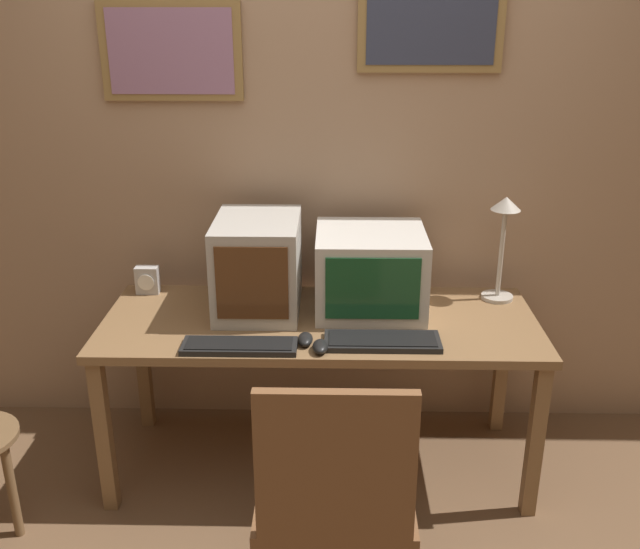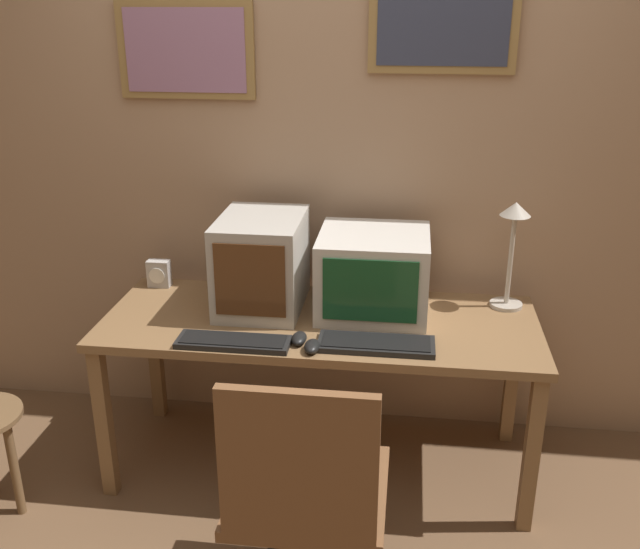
# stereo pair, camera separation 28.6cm
# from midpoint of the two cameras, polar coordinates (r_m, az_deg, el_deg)

# --- Properties ---
(wall_back) EXTENTS (8.00, 0.08, 2.60)m
(wall_back) POSITION_cam_midpoint_polar(r_m,az_deg,el_deg) (3.19, -2.44, 9.69)
(wall_back) COLOR tan
(wall_back) RESTS_ON ground_plane
(desk) EXTENTS (1.79, 0.71, 0.71)m
(desk) POSITION_cam_midpoint_polar(r_m,az_deg,el_deg) (2.97, -2.77, -4.93)
(desk) COLOR olive
(desk) RESTS_ON ground_plane
(monitor_left) EXTENTS (0.34, 0.46, 0.39)m
(monitor_left) POSITION_cam_midpoint_polar(r_m,az_deg,el_deg) (2.99, -7.73, 0.72)
(monitor_left) COLOR #B7B2A8
(monitor_left) RESTS_ON desk
(monitor_right) EXTENTS (0.45, 0.44, 0.34)m
(monitor_right) POSITION_cam_midpoint_polar(r_m,az_deg,el_deg) (2.98, 1.30, 0.26)
(monitor_right) COLOR beige
(monitor_right) RESTS_ON desk
(keyboard_main) EXTENTS (0.43, 0.14, 0.03)m
(keyboard_main) POSITION_cam_midpoint_polar(r_m,az_deg,el_deg) (2.72, -9.48, -5.72)
(keyboard_main) COLOR black
(keyboard_main) RESTS_ON desk
(keyboard_side) EXTENTS (0.44, 0.16, 0.03)m
(keyboard_side) POSITION_cam_midpoint_polar(r_m,az_deg,el_deg) (2.72, 2.02, -5.41)
(keyboard_side) COLOR black
(keyboard_side) RESTS_ON desk
(mouse_near_keyboard) EXTENTS (0.06, 0.10, 0.04)m
(mouse_near_keyboard) POSITION_cam_midpoint_polar(r_m,az_deg,el_deg) (2.67, -3.06, -5.85)
(mouse_near_keyboard) COLOR black
(mouse_near_keyboard) RESTS_ON desk
(mouse_far_corner) EXTENTS (0.06, 0.10, 0.04)m
(mouse_far_corner) POSITION_cam_midpoint_polar(r_m,az_deg,el_deg) (2.73, -4.20, -5.26)
(mouse_far_corner) COLOR black
(mouse_far_corner) RESTS_ON desk
(desk_clock) EXTENTS (0.10, 0.06, 0.12)m
(desk_clock) POSITION_cam_midpoint_polar(r_m,az_deg,el_deg) (3.29, -16.08, -0.47)
(desk_clock) COLOR #B7B2AD
(desk_clock) RESTS_ON desk
(desk_lamp) EXTENTS (0.14, 0.14, 0.46)m
(desk_lamp) POSITION_cam_midpoint_polar(r_m,az_deg,el_deg) (3.09, 11.93, 3.39)
(desk_lamp) COLOR #B2A899
(desk_lamp) RESTS_ON desk
(office_chair) EXTENTS (0.52, 0.52, 0.96)m
(office_chair) POSITION_cam_midpoint_polar(r_m,az_deg,el_deg) (2.39, -2.43, -18.91)
(office_chair) COLOR black
(office_chair) RESTS_ON ground_plane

